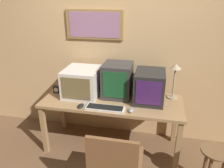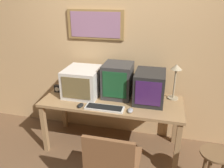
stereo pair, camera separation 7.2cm
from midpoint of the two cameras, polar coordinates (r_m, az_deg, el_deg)
wall_back at (r=2.93m, az=0.99°, el=10.15°), size 8.00×0.08×2.60m
desk at (r=2.77m, az=-0.75°, el=-5.57°), size 1.73×0.68×0.70m
monitor_left at (r=2.83m, az=-8.49°, el=0.49°), size 0.43×0.47×0.35m
monitor_center at (r=2.76m, az=0.69°, el=1.02°), size 0.36×0.38×0.43m
monitor_right at (r=2.67m, az=9.00°, el=-0.62°), size 0.35×0.44×0.38m
keyboard_main at (r=2.52m, az=-2.65°, el=-6.29°), size 0.45×0.15×0.03m
mouse_near_keyboard at (r=2.47m, az=4.17°, el=-6.82°), size 0.06×0.11×0.04m
mouse_far_corner at (r=2.59m, az=-8.96°, el=-5.65°), size 0.07×0.11×0.03m
desk_clock at (r=3.01m, az=-14.88°, el=-1.32°), size 0.09×0.05×0.10m
desk_lamp at (r=2.76m, az=15.42°, el=2.58°), size 0.14×0.14×0.45m
side_stool at (r=2.55m, az=24.29°, el=-17.97°), size 0.29×0.29×0.49m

